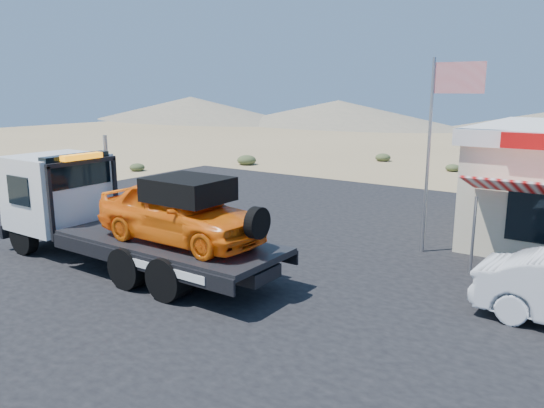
% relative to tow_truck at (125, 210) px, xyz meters
% --- Properties ---
extents(ground, '(120.00, 120.00, 0.00)m').
position_rel_tow_truck_xyz_m(ground, '(1.95, 1.79, -1.70)').
color(ground, '#8E7650').
rests_on(ground, ground).
extents(asphalt_lot, '(32.00, 24.00, 0.02)m').
position_rel_tow_truck_xyz_m(asphalt_lot, '(3.95, 4.79, -1.69)').
color(asphalt_lot, black).
rests_on(asphalt_lot, ground).
extents(tow_truck, '(9.48, 2.81, 3.17)m').
position_rel_tow_truck_xyz_m(tow_truck, '(0.00, 0.00, 0.00)').
color(tow_truck, black).
rests_on(tow_truck, asphalt_lot).
extents(flagpole, '(1.55, 0.10, 6.00)m').
position_rel_tow_truck_xyz_m(flagpole, '(6.88, 6.29, 2.06)').
color(flagpole, '#99999E').
rests_on(flagpole, asphalt_lot).
extents(desert_scrub, '(23.87, 31.30, 0.70)m').
position_rel_tow_truck_xyz_m(desert_scrub, '(-11.40, 11.74, -1.41)').
color(desert_scrub, '#374726').
rests_on(desert_scrub, ground).
extents(distant_hills, '(126.00, 48.00, 4.20)m').
position_rel_tow_truck_xyz_m(distant_hills, '(-7.82, 56.93, 0.18)').
color(distant_hills, '#726B59').
rests_on(distant_hills, ground).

